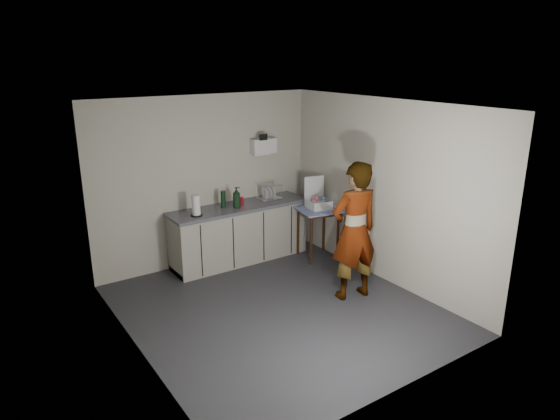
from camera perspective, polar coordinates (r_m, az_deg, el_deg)
ground at (r=6.58m, az=-0.18°, el=-11.28°), size 4.00×4.00×0.00m
wall_back at (r=7.73m, az=-8.45°, el=3.31°), size 3.60×0.02×2.60m
wall_right at (r=7.18m, az=11.77°, el=2.02°), size 0.02×4.00×2.60m
wall_left at (r=5.34m, az=-16.40°, el=-3.71°), size 0.02×4.00×2.60m
ceiling at (r=5.80m, az=-0.21°, el=11.84°), size 3.60×4.00×0.01m
kitchen_counter at (r=7.92m, az=-4.65°, el=-2.83°), size 2.24×0.62×0.91m
wall_shelf at (r=8.05m, az=-1.92°, el=7.30°), size 0.42×0.18×0.37m
side_table at (r=7.93m, az=4.39°, el=-0.53°), size 0.75×0.75×0.83m
standing_man at (r=6.62m, az=8.48°, el=-2.41°), size 0.74×0.54×1.87m
soap_bottle at (r=7.62m, az=-4.99°, el=1.45°), size 0.18×0.18×0.32m
soda_can at (r=7.77m, az=-4.42°, el=1.03°), size 0.07×0.07×0.13m
dark_bottle at (r=7.65m, az=-6.52°, el=1.22°), size 0.08×0.08×0.26m
paper_towel at (r=7.31m, az=-9.57°, el=0.46°), size 0.18×0.18×0.31m
dish_rack at (r=8.07m, az=-1.26°, el=1.64°), size 0.35×0.27×0.25m
bakery_box at (r=7.90m, az=4.37°, el=1.02°), size 0.40×0.41×0.48m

